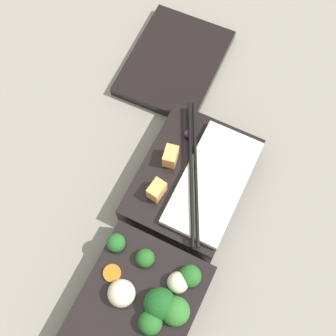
# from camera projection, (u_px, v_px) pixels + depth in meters

# --- Properties ---
(ground_plane) EXTENTS (3.00, 3.00, 0.00)m
(ground_plane) POSITION_uv_depth(u_px,v_px,m) (172.00, 242.00, 0.71)
(ground_plane) COLOR gray
(bento_tray_vegetable) EXTENTS (0.20, 0.16, 0.08)m
(bento_tray_vegetable) POSITION_uv_depth(u_px,v_px,m) (137.00, 309.00, 0.65)
(bento_tray_vegetable) COLOR black
(bento_tray_vegetable) RESTS_ON ground_plane
(bento_tray_rice) EXTENTS (0.21, 0.16, 0.07)m
(bento_tray_rice) POSITION_uv_depth(u_px,v_px,m) (194.00, 180.00, 0.72)
(bento_tray_rice) COLOR black
(bento_tray_rice) RESTS_ON ground_plane
(bento_lid) EXTENTS (0.21, 0.16, 0.02)m
(bento_lid) POSITION_uv_depth(u_px,v_px,m) (175.00, 63.00, 0.83)
(bento_lid) COLOR black
(bento_lid) RESTS_ON ground_plane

